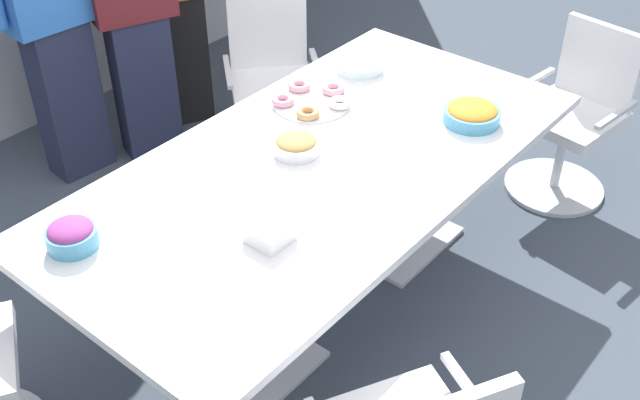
# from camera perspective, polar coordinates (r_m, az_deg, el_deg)

# --- Properties ---
(ground_plane) EXTENTS (10.00, 10.00, 0.01)m
(ground_plane) POSITION_cam_1_polar(r_m,az_deg,el_deg) (3.68, 0.00, -6.93)
(ground_plane) COLOR #3D4754
(conference_table) EXTENTS (2.40, 1.20, 0.75)m
(conference_table) POSITION_cam_1_polar(r_m,az_deg,el_deg) (3.28, 0.00, 1.05)
(conference_table) COLOR white
(conference_table) RESTS_ON ground
(office_chair_2) EXTENTS (0.60, 0.60, 0.91)m
(office_chair_2) POSITION_cam_1_polar(r_m,az_deg,el_deg) (4.35, 18.04, 5.43)
(office_chair_2) COLOR silver
(office_chair_2) RESTS_ON ground
(office_chair_3) EXTENTS (0.76, 0.76, 0.91)m
(office_chair_3) POSITION_cam_1_polar(r_m,az_deg,el_deg) (4.44, -3.49, 7.95)
(office_chair_3) COLOR silver
(office_chair_3) RESTS_ON ground
(person_standing_0) EXTENTS (0.61, 0.25, 1.84)m
(person_standing_0) POSITION_cam_1_polar(r_m,az_deg,el_deg) (4.27, -19.32, 13.18)
(person_standing_0) COLOR #232842
(person_standing_0) RESTS_ON ground
(person_standing_1) EXTENTS (0.60, 0.36, 1.75)m
(person_standing_1) POSITION_cam_1_polar(r_m,az_deg,el_deg) (4.37, -13.63, 13.91)
(person_standing_1) COLOR #232842
(person_standing_1) RESTS_ON ground
(snack_bowl_cookies) EXTENTS (0.19, 0.19, 0.08)m
(snack_bowl_cookies) POSITION_cam_1_polar(r_m,az_deg,el_deg) (3.24, -1.75, 4.07)
(snack_bowl_cookies) COLOR white
(snack_bowl_cookies) RESTS_ON conference_table
(snack_bowl_candy_mix) EXTENTS (0.18, 0.18, 0.10)m
(snack_bowl_candy_mix) POSITION_cam_1_polar(r_m,az_deg,el_deg) (2.88, -17.79, -2.44)
(snack_bowl_candy_mix) COLOR #4C9EC6
(snack_bowl_candy_mix) RESTS_ON conference_table
(snack_bowl_chips_orange) EXTENTS (0.25, 0.25, 0.09)m
(snack_bowl_chips_orange) POSITION_cam_1_polar(r_m,az_deg,el_deg) (3.52, 11.10, 6.27)
(snack_bowl_chips_orange) COLOR #4C9EC6
(snack_bowl_chips_orange) RESTS_ON conference_table
(donut_platter) EXTENTS (0.37, 0.36, 0.04)m
(donut_platter) POSITION_cam_1_polar(r_m,az_deg,el_deg) (3.60, -0.57, 7.34)
(donut_platter) COLOR white
(donut_platter) RESTS_ON conference_table
(plate_stack) EXTENTS (0.24, 0.24, 0.05)m
(plate_stack) POSITION_cam_1_polar(r_m,az_deg,el_deg) (3.90, 2.92, 9.82)
(plate_stack) COLOR white
(plate_stack) RESTS_ON conference_table
(napkin_pile) EXTENTS (0.14, 0.14, 0.06)m
(napkin_pile) POSITION_cam_1_polar(r_m,az_deg,el_deg) (2.78, -3.72, -2.47)
(napkin_pile) COLOR white
(napkin_pile) RESTS_ON conference_table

